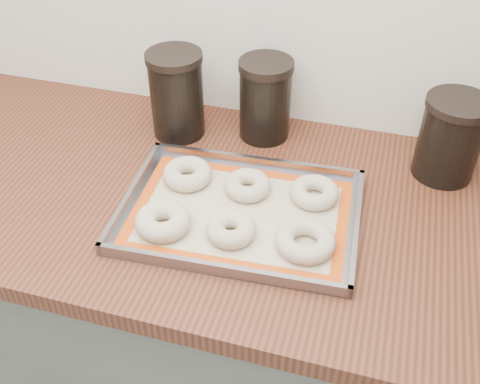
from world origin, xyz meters
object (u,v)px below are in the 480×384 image
(bagel_front_right, at_px, (305,241))
(bagel_back_mid, at_px, (247,185))
(bagel_front_left, at_px, (163,221))
(bagel_back_left, at_px, (187,174))
(bagel_front_mid, at_px, (231,229))
(canister_mid, at_px, (265,99))
(canister_right, at_px, (450,138))
(bagel_back_right, at_px, (314,192))
(baking_tray, at_px, (240,213))
(canister_left, at_px, (177,94))

(bagel_front_right, relative_size, bagel_back_mid, 1.17)
(bagel_front_left, distance_m, bagel_back_left, 0.15)
(bagel_back_left, bearing_deg, bagel_front_mid, -44.73)
(bagel_front_right, height_order, canister_mid, canister_mid)
(canister_right, bearing_deg, bagel_front_right, -127.79)
(bagel_back_right, bearing_deg, baking_tray, -147.30)
(baking_tray, bearing_deg, canister_right, 33.59)
(bagel_back_right, xyz_separation_m, canister_left, (-0.35, 0.16, 0.08))
(baking_tray, bearing_deg, canister_mid, 94.79)
(bagel_back_mid, bearing_deg, canister_right, 25.60)
(bagel_front_mid, distance_m, bagel_front_right, 0.14)
(canister_left, distance_m, canister_right, 0.60)
(bagel_front_mid, height_order, canister_left, canister_left)
(bagel_front_right, height_order, canister_right, canister_right)
(baking_tray, distance_m, bagel_front_mid, 0.07)
(baking_tray, bearing_deg, bagel_front_mid, -89.04)
(baking_tray, bearing_deg, bagel_front_right, -21.72)
(baking_tray, bearing_deg, canister_left, 131.96)
(bagel_back_right, distance_m, canister_mid, 0.27)
(bagel_back_mid, bearing_deg, baking_tray, -86.80)
(baking_tray, xyz_separation_m, bagel_front_mid, (0.00, -0.06, 0.02))
(bagel_front_left, xyz_separation_m, bagel_back_right, (0.26, 0.17, -0.00))
(bagel_front_mid, xyz_separation_m, bagel_back_mid, (-0.00, 0.13, -0.00))
(bagel_back_left, distance_m, canister_left, 0.21)
(bagel_front_mid, bearing_deg, bagel_front_left, -173.01)
(bagel_front_mid, distance_m, canister_right, 0.50)
(bagel_back_left, bearing_deg, bagel_front_right, -24.48)
(baking_tray, distance_m, canister_mid, 0.30)
(bagel_front_mid, height_order, bagel_back_mid, bagel_front_mid)
(bagel_front_mid, height_order, bagel_back_right, bagel_front_mid)
(bagel_back_right, bearing_deg, bagel_back_left, -176.69)
(canister_right, bearing_deg, bagel_front_mid, -140.02)
(bagel_front_left, xyz_separation_m, canister_mid, (0.10, 0.37, 0.07))
(canister_left, height_order, canister_right, canister_left)
(bagel_back_mid, bearing_deg, canister_mid, 95.28)
(bagel_back_left, height_order, canister_left, canister_left)
(bagel_front_mid, relative_size, bagel_back_left, 0.91)
(bagel_back_right, height_order, canister_mid, canister_mid)
(canister_left, height_order, canister_mid, canister_left)
(baking_tray, xyz_separation_m, canister_right, (0.38, 0.25, 0.08))
(bagel_front_left, height_order, bagel_front_mid, bagel_front_left)
(bagel_back_right, relative_size, canister_right, 0.55)
(baking_tray, bearing_deg, bagel_back_left, 152.76)
(canister_left, bearing_deg, bagel_back_mid, -39.18)
(bagel_front_left, height_order, bagel_back_left, bagel_front_left)
(bagel_back_right, height_order, canister_left, canister_left)
(baking_tray, relative_size, bagel_front_mid, 5.10)
(bagel_back_right, bearing_deg, canister_right, 34.06)
(bagel_back_right, bearing_deg, canister_left, 155.59)
(bagel_front_right, distance_m, canister_mid, 0.39)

